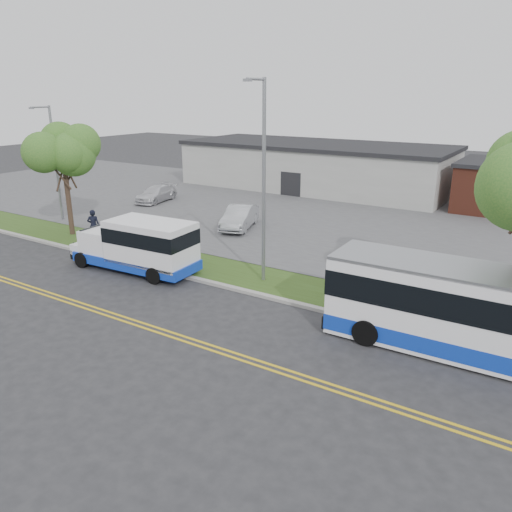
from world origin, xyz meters
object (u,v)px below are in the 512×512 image
Objects in this scene: shuttle_bus at (141,244)px; pedestrian at (94,226)px; streetlight_near at (263,177)px; parked_car_a at (240,217)px; parked_car_b at (156,194)px; tree_west at (63,157)px; transit_bus at (494,317)px; streetlight_far at (54,159)px.

shuttle_bus is 6.66m from pedestrian.
parked_car_a is at bearing 130.76° from streetlight_near.
parked_car_b is at bearing -103.20° from pedestrian.
tree_west is 0.59× the size of transit_bus.
pedestrian is (6.58, -2.55, -3.37)m from streetlight_far.
parked_car_a is (-17.22, 9.75, -0.75)m from transit_bus.
streetlight_near is 2.03× the size of parked_car_a.
shuttle_bus is (-6.15, -2.09, -3.75)m from streetlight_near.
streetlight_near is 19.20m from streetlight_far.
streetlight_far is 30.18m from transit_bus.
tree_west reaches higher than parked_car_b.
transit_bus is 2.60× the size of parked_car_b.
tree_west is at bearing -28.98° from streetlight_far.
parked_car_b is at bearing 144.09° from parked_car_a.
streetlight_near is at bearing -8.05° from streetlight_far.
streetlight_far is 1.71× the size of parked_car_a.
transit_bus is at bearing -33.50° from parked_car_b.
streetlight_near is 13.09m from pedestrian.
shuttle_bus reaches higher than pedestrian.
streetlight_far is 7.82m from pedestrian.
parked_car_b is at bearing 147.74° from streetlight_near.
parked_car_a is (-6.57, 7.62, -4.36)m from streetlight_near.
streetlight_far is (-4.00, 2.22, -0.65)m from tree_west.
transit_bus is at bearing 136.36° from pedestrian.
transit_bus is 23.19m from pedestrian.
tree_west is 4.62m from streetlight_far.
shuttle_bus is at bearing 122.43° from pedestrian.
parked_car_b is (-2.44, 10.54, -4.37)m from tree_west.
tree_west is 0.86× the size of streetlight_far.
parked_car_a is 1.04× the size of parked_car_b.
streetlight_near is 11.45m from transit_bus.
transit_bus is (29.66, -4.82, -2.85)m from streetlight_far.
tree_west is 0.93× the size of shuttle_bus.
tree_west reaches higher than parked_car_a.
tree_west is at bearing 173.24° from transit_bus.
transit_bus is (16.80, -0.04, 0.14)m from shuttle_bus.
shuttle_bus is 16.80m from transit_bus.
shuttle_bus is 1.58× the size of parked_car_a.
streetlight_far reaches higher than parked_car_b.
shuttle_bus is at bearing -57.65° from parked_car_b.
streetlight_near is 0.82× the size of transit_bus.
streetlight_far is at bearing 151.02° from tree_west.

